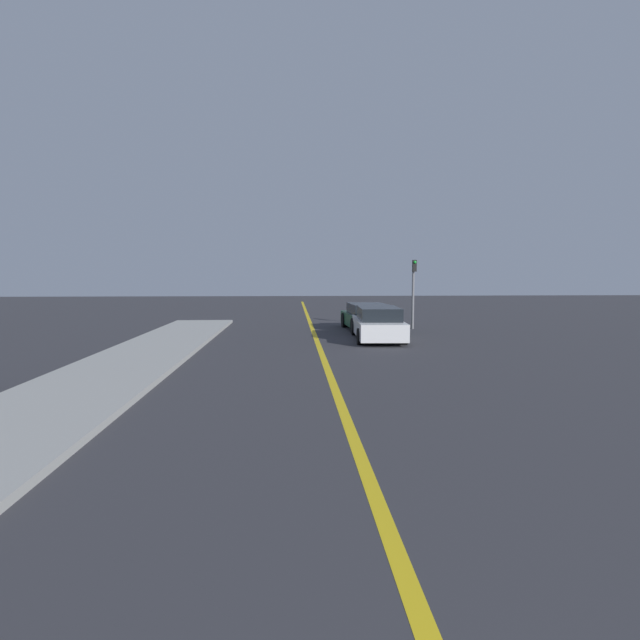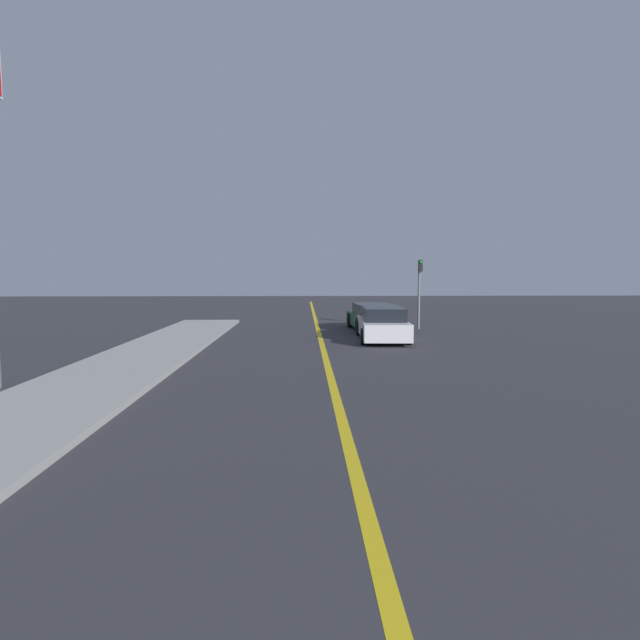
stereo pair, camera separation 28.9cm
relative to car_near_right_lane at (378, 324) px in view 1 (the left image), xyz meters
name	(u,v)px [view 1 (the left image)]	position (x,y,z in m)	size (l,w,h in m)	color
road_center_line	(320,350)	(-2.46, -2.57, -0.63)	(0.20, 60.00, 0.01)	gold
sidewalk_left	(113,372)	(-8.14, -6.57, -0.57)	(2.95, 28.00, 0.14)	#9E9E99
car_near_right_lane	(378,324)	(0.00, 0.00, 0.00)	(2.05, 4.66, 1.33)	silver
car_ahead_center	(367,317)	(0.08, 3.30, -0.02)	(2.14, 4.61, 1.26)	#144728
traffic_light	(413,286)	(2.35, 3.75, 1.43)	(0.18, 0.40, 3.29)	slate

